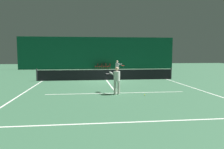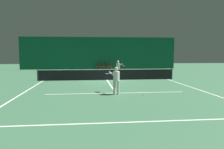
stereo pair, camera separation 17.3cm
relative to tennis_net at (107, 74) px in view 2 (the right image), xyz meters
name	(u,v)px [view 2 (the right image)]	position (x,y,z in m)	size (l,w,h in m)	color
ground_plane	(107,80)	(0.00, 0.00, -0.51)	(60.00, 60.00, 0.00)	#386647
backdrop_curtain	(99,53)	(0.00, 13.52, 1.86)	(23.00, 0.12, 4.73)	#0F5138
court_line_baseline_far	(100,70)	(0.00, 11.90, -0.51)	(11.00, 0.10, 0.00)	white
court_line_baseline_near	(136,122)	(0.00, -11.90, -0.51)	(11.00, 0.10, 0.00)	white
court_line_service_far	(102,73)	(0.00, 6.40, -0.51)	(8.25, 0.10, 0.00)	white
court_line_service_near	(116,93)	(0.00, -6.40, -0.51)	(8.25, 0.10, 0.00)	white
court_line_sideline_left	(43,81)	(-5.50, 0.00, -0.51)	(0.10, 23.80, 0.00)	white
court_line_sideline_right	(167,79)	(5.50, 0.00, -0.51)	(0.10, 23.80, 0.00)	white
court_line_centre	(107,80)	(0.00, 0.00, -0.51)	(0.10, 12.80, 0.00)	white
tennis_net	(107,74)	(0.00, 0.00, 0.00)	(12.00, 0.10, 1.07)	black
player_near	(116,78)	(-0.05, -6.79, 0.42)	(0.89, 1.33, 1.59)	beige
player_far	(118,67)	(1.45, 3.19, 0.42)	(0.91, 1.34, 1.60)	navy
courtside_chair_0	(98,66)	(-0.19, 12.97, -0.03)	(0.44, 0.44, 0.84)	brown
courtside_chair_1	(102,66)	(0.42, 12.97, -0.03)	(0.44, 0.44, 0.84)	brown
courtside_chair_2	(107,66)	(1.02, 12.97, -0.03)	(0.44, 0.44, 0.84)	brown
courtside_chair_3	(111,66)	(1.62, 12.97, -0.03)	(0.44, 0.44, 0.84)	brown
tennis_ball	(144,95)	(1.48, -7.30, -0.48)	(0.07, 0.07, 0.07)	#D1DB33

